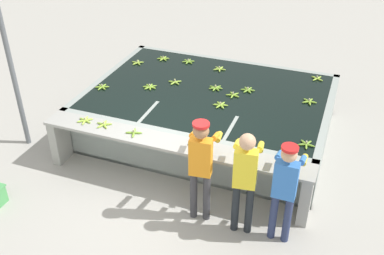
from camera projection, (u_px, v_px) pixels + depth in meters
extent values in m
plane|color=#A3A099|center=(167.00, 194.00, 7.39)|extent=(80.00, 80.00, 0.00)
cube|color=gray|center=(208.00, 129.00, 9.02)|extent=(4.54, 3.25, 0.06)
cube|color=gray|center=(179.00, 155.00, 7.56)|extent=(4.54, 0.12, 0.89)
cube|color=gray|center=(232.00, 79.00, 10.04)|extent=(4.54, 0.12, 0.89)
cube|color=gray|center=(110.00, 93.00, 9.46)|extent=(0.12, 3.25, 0.89)
cube|color=gray|center=(324.00, 133.00, 8.13)|extent=(0.12, 3.25, 0.89)
cube|color=black|center=(209.00, 110.00, 8.78)|extent=(4.30, 3.01, 0.83)
cube|color=gray|center=(150.00, 133.00, 8.15)|extent=(0.06, 0.80, 0.89)
cube|color=gray|center=(230.00, 150.00, 7.69)|extent=(0.06, 0.80, 0.89)
cube|color=#9E9E99|center=(171.00, 143.00, 7.11)|extent=(4.54, 0.45, 0.05)
cube|color=#9E9E99|center=(60.00, 140.00, 7.99)|extent=(0.16, 0.41, 0.84)
cube|color=#9E9E99|center=(306.00, 197.00, 6.69)|extent=(0.16, 0.41, 0.84)
cylinder|color=#38383D|center=(194.00, 195.00, 6.74)|extent=(0.11, 0.11, 0.84)
cylinder|color=#38383D|center=(207.00, 197.00, 6.69)|extent=(0.11, 0.11, 0.84)
cube|color=orange|center=(201.00, 157.00, 6.33)|extent=(0.34, 0.21, 0.59)
sphere|color=#9E704C|center=(201.00, 131.00, 6.10)|extent=(0.23, 0.23, 0.23)
cylinder|color=red|center=(201.00, 124.00, 6.04)|extent=(0.24, 0.24, 0.04)
cylinder|color=orange|center=(194.00, 134.00, 6.46)|extent=(0.12, 0.32, 0.18)
cylinder|color=gold|center=(198.00, 134.00, 6.75)|extent=(0.11, 0.21, 0.08)
cylinder|color=orange|center=(216.00, 137.00, 6.39)|extent=(0.12, 0.32, 0.18)
cylinder|color=gold|center=(219.00, 137.00, 6.69)|extent=(0.11, 0.21, 0.08)
cylinder|color=#1E2328|center=(235.00, 207.00, 6.50)|extent=(0.11, 0.11, 0.84)
cylinder|color=#1E2328|center=(249.00, 209.00, 6.46)|extent=(0.11, 0.11, 0.84)
cube|color=yellow|center=(245.00, 169.00, 6.10)|extent=(0.34, 0.21, 0.60)
sphere|color=tan|center=(247.00, 142.00, 5.87)|extent=(0.23, 0.23, 0.23)
cylinder|color=yellow|center=(237.00, 144.00, 6.22)|extent=(0.12, 0.32, 0.18)
cylinder|color=gold|center=(239.00, 144.00, 6.52)|extent=(0.11, 0.21, 0.08)
cylinder|color=yellow|center=(260.00, 147.00, 6.16)|extent=(0.12, 0.32, 0.18)
cylinder|color=gold|center=(261.00, 147.00, 6.46)|extent=(0.11, 0.21, 0.08)
cylinder|color=navy|center=(273.00, 216.00, 6.38)|extent=(0.11, 0.11, 0.80)
cylinder|color=navy|center=(287.00, 219.00, 6.32)|extent=(0.11, 0.11, 0.80)
cube|color=blue|center=(286.00, 180.00, 5.99)|extent=(0.32, 0.17, 0.57)
sphere|color=tan|center=(289.00, 154.00, 5.76)|extent=(0.22, 0.22, 0.22)
cylinder|color=red|center=(290.00, 148.00, 5.71)|extent=(0.23, 0.23, 0.04)
cylinder|color=blue|center=(279.00, 155.00, 6.13)|extent=(0.08, 0.31, 0.18)
cylinder|color=gold|center=(282.00, 155.00, 6.41)|extent=(0.09, 0.20, 0.08)
cylinder|color=blue|center=(303.00, 160.00, 6.03)|extent=(0.08, 0.31, 0.18)
cylinder|color=gold|center=(304.00, 160.00, 6.31)|extent=(0.09, 0.20, 0.08)
ellipsoid|color=#93BC3D|center=(135.00, 62.00, 9.68)|extent=(0.17, 0.05, 0.04)
ellipsoid|color=#93BC3D|center=(136.00, 63.00, 9.62)|extent=(0.10, 0.17, 0.04)
ellipsoid|color=#93BC3D|center=(138.00, 64.00, 9.62)|extent=(0.15, 0.14, 0.04)
ellipsoid|color=#93BC3D|center=(140.00, 62.00, 9.67)|extent=(0.16, 0.12, 0.04)
ellipsoid|color=#93BC3D|center=(138.00, 62.00, 9.70)|extent=(0.08, 0.17, 0.04)
cylinder|color=tan|center=(137.00, 61.00, 9.64)|extent=(0.03, 0.03, 0.04)
ellipsoid|color=#75A333|center=(186.00, 62.00, 9.70)|extent=(0.17, 0.11, 0.04)
ellipsoid|color=#75A333|center=(187.00, 62.00, 9.67)|extent=(0.04, 0.17, 0.04)
ellipsoid|color=#75A333|center=(190.00, 62.00, 9.67)|extent=(0.16, 0.12, 0.04)
ellipsoid|color=#75A333|center=(191.00, 61.00, 9.72)|extent=(0.17, 0.11, 0.04)
ellipsoid|color=#75A333|center=(189.00, 61.00, 9.75)|extent=(0.04, 0.17, 0.04)
ellipsoid|color=#75A333|center=(187.00, 61.00, 9.75)|extent=(0.16, 0.12, 0.04)
cylinder|color=tan|center=(188.00, 60.00, 9.69)|extent=(0.03, 0.03, 0.04)
ellipsoid|color=#7FAD33|center=(103.00, 88.00, 8.64)|extent=(0.16, 0.12, 0.04)
ellipsoid|color=#7FAD33|center=(105.00, 87.00, 8.69)|extent=(0.17, 0.11, 0.04)
ellipsoid|color=#7FAD33|center=(104.00, 86.00, 8.72)|extent=(0.05, 0.17, 0.04)
ellipsoid|color=#7FAD33|center=(101.00, 86.00, 8.72)|extent=(0.16, 0.12, 0.04)
ellipsoid|color=#7FAD33|center=(99.00, 87.00, 8.68)|extent=(0.17, 0.11, 0.04)
ellipsoid|color=#7FAD33|center=(100.00, 88.00, 8.64)|extent=(0.05, 0.17, 0.04)
cylinder|color=tan|center=(102.00, 85.00, 8.66)|extent=(0.03, 0.03, 0.04)
ellipsoid|color=#7FAD33|center=(235.00, 96.00, 8.38)|extent=(0.17, 0.09, 0.04)
ellipsoid|color=#7FAD33|center=(235.00, 94.00, 8.43)|extent=(0.13, 0.16, 0.04)
ellipsoid|color=#7FAD33|center=(232.00, 94.00, 8.45)|extent=(0.13, 0.16, 0.04)
ellipsoid|color=#7FAD33|center=(230.00, 95.00, 8.41)|extent=(0.17, 0.09, 0.04)
ellipsoid|color=#7FAD33|center=(232.00, 96.00, 8.36)|extent=(0.04, 0.17, 0.04)
cylinder|color=tan|center=(233.00, 93.00, 8.39)|extent=(0.03, 0.03, 0.04)
ellipsoid|color=#75A333|center=(303.00, 144.00, 7.01)|extent=(0.17, 0.11, 0.04)
ellipsoid|color=#75A333|center=(306.00, 146.00, 6.97)|extent=(0.06, 0.17, 0.04)
ellipsoid|color=#75A333|center=(310.00, 145.00, 6.99)|extent=(0.17, 0.06, 0.04)
ellipsoid|color=#75A333|center=(308.00, 143.00, 7.05)|extent=(0.11, 0.17, 0.04)
ellipsoid|color=#75A333|center=(304.00, 142.00, 7.06)|extent=(0.15, 0.15, 0.04)
cylinder|color=tan|center=(307.00, 142.00, 7.00)|extent=(0.03, 0.03, 0.04)
ellipsoid|color=#9EC642|center=(222.00, 69.00, 9.37)|extent=(0.17, 0.04, 0.04)
ellipsoid|color=#9EC642|center=(221.00, 68.00, 9.42)|extent=(0.08, 0.17, 0.04)
ellipsoid|color=#9EC642|center=(218.00, 68.00, 9.42)|extent=(0.16, 0.13, 0.04)
ellipsoid|color=#9EC642|center=(217.00, 69.00, 9.37)|extent=(0.16, 0.13, 0.04)
ellipsoid|color=#9EC642|center=(219.00, 70.00, 9.34)|extent=(0.09, 0.17, 0.04)
cylinder|color=tan|center=(219.00, 67.00, 9.37)|extent=(0.03, 0.03, 0.04)
ellipsoid|color=#7FAD33|center=(148.00, 86.00, 8.72)|extent=(0.16, 0.13, 0.04)
ellipsoid|color=#7FAD33|center=(147.00, 87.00, 8.69)|extent=(0.17, 0.08, 0.04)
ellipsoid|color=#7FAD33|center=(148.00, 88.00, 8.65)|extent=(0.10, 0.17, 0.04)
ellipsoid|color=#7FAD33|center=(150.00, 88.00, 8.64)|extent=(0.12, 0.17, 0.04)
ellipsoid|color=#7FAD33|center=(152.00, 88.00, 8.66)|extent=(0.17, 0.06, 0.04)
ellipsoid|color=#7FAD33|center=(152.00, 86.00, 8.70)|extent=(0.15, 0.14, 0.04)
ellipsoid|color=#7FAD33|center=(151.00, 86.00, 8.73)|extent=(0.05, 0.17, 0.04)
cylinder|color=tan|center=(150.00, 85.00, 8.67)|extent=(0.03, 0.03, 0.04)
ellipsoid|color=#75A333|center=(249.00, 91.00, 8.53)|extent=(0.14, 0.15, 0.04)
ellipsoid|color=#75A333|center=(251.00, 90.00, 8.57)|extent=(0.17, 0.06, 0.04)
ellipsoid|color=#75A333|center=(249.00, 89.00, 8.61)|extent=(0.09, 0.17, 0.04)
ellipsoid|color=#75A333|center=(246.00, 89.00, 8.62)|extent=(0.14, 0.15, 0.04)
ellipsoid|color=#75A333|center=(245.00, 90.00, 8.58)|extent=(0.17, 0.06, 0.04)
ellipsoid|color=#75A333|center=(246.00, 91.00, 8.54)|extent=(0.09, 0.17, 0.04)
cylinder|color=tan|center=(248.00, 88.00, 8.56)|extent=(0.03, 0.03, 0.04)
ellipsoid|color=#75A333|center=(214.00, 89.00, 8.61)|extent=(0.05, 0.17, 0.04)
ellipsoid|color=#75A333|center=(217.00, 89.00, 8.61)|extent=(0.15, 0.14, 0.04)
ellipsoid|color=#75A333|center=(218.00, 88.00, 8.64)|extent=(0.17, 0.06, 0.04)
ellipsoid|color=#75A333|center=(218.00, 87.00, 8.68)|extent=(0.12, 0.17, 0.04)
ellipsoid|color=#75A333|center=(215.00, 87.00, 8.70)|extent=(0.10, 0.17, 0.04)
ellipsoid|color=#75A333|center=(213.00, 87.00, 8.68)|extent=(0.17, 0.08, 0.04)
ellipsoid|color=#75A333|center=(213.00, 88.00, 8.64)|extent=(0.16, 0.13, 0.04)
cylinder|color=tan|center=(216.00, 86.00, 8.63)|extent=(0.03, 0.03, 0.04)
ellipsoid|color=#9EC642|center=(315.00, 78.00, 9.03)|extent=(0.17, 0.11, 0.04)
ellipsoid|color=#9EC642|center=(315.00, 79.00, 8.97)|extent=(0.11, 0.17, 0.04)
ellipsoid|color=#9EC642|center=(319.00, 79.00, 8.96)|extent=(0.17, 0.11, 0.04)
ellipsoid|color=#9EC642|center=(319.00, 78.00, 9.03)|extent=(0.11, 0.17, 0.04)
cylinder|color=tan|center=(317.00, 77.00, 8.98)|extent=(0.03, 0.03, 0.04)
ellipsoid|color=#8CB738|center=(219.00, 104.00, 8.12)|extent=(0.14, 0.15, 0.04)
ellipsoid|color=#8CB738|center=(217.00, 105.00, 8.08)|extent=(0.17, 0.07, 0.04)
ellipsoid|color=#8CB738|center=(219.00, 106.00, 8.04)|extent=(0.09, 0.17, 0.04)
ellipsoid|color=#8CB738|center=(222.00, 106.00, 8.04)|extent=(0.14, 0.15, 0.04)
ellipsoid|color=#8CB738|center=(223.00, 105.00, 8.07)|extent=(0.17, 0.07, 0.04)
ellipsoid|color=#8CB738|center=(222.00, 104.00, 8.11)|extent=(0.09, 0.17, 0.04)
cylinder|color=tan|center=(220.00, 103.00, 8.06)|extent=(0.03, 0.03, 0.04)
ellipsoid|color=#7FAD33|center=(310.00, 103.00, 8.14)|extent=(0.09, 0.17, 0.04)
ellipsoid|color=#7FAD33|center=(312.00, 102.00, 8.17)|extent=(0.17, 0.04, 0.04)
ellipsoid|color=#7FAD33|center=(310.00, 100.00, 8.22)|extent=(0.09, 0.17, 0.04)
ellipsoid|color=#7FAD33|center=(307.00, 100.00, 8.22)|extent=(0.16, 0.13, 0.04)
ellipsoid|color=#7FAD33|center=(306.00, 102.00, 8.17)|extent=(0.16, 0.13, 0.04)
cylinder|color=tan|center=(309.00, 100.00, 8.17)|extent=(0.03, 0.03, 0.04)
ellipsoid|color=#8CB738|center=(164.00, 59.00, 9.81)|extent=(0.16, 0.13, 0.04)
ellipsoid|color=#8CB738|center=(166.00, 58.00, 9.85)|extent=(0.17, 0.10, 0.04)
ellipsoid|color=#8CB738|center=(164.00, 58.00, 9.89)|extent=(0.06, 0.17, 0.04)
ellipsoid|color=#8CB738|center=(162.00, 58.00, 9.88)|extent=(0.16, 0.13, 0.04)
ellipsoid|color=#8CB738|center=(161.00, 59.00, 9.84)|extent=(0.17, 0.10, 0.04)
ellipsoid|color=#8CB738|center=(162.00, 59.00, 9.80)|extent=(0.06, 0.17, 0.04)
cylinder|color=tan|center=(163.00, 57.00, 9.83)|extent=(0.03, 0.03, 0.04)
ellipsoid|color=#93BC3D|center=(176.00, 83.00, 8.83)|extent=(0.16, 0.12, 0.04)
ellipsoid|color=#93BC3D|center=(177.00, 82.00, 8.88)|extent=(0.15, 0.14, 0.04)
ellipsoid|color=#93BC3D|center=(175.00, 81.00, 8.91)|extent=(0.10, 0.17, 0.04)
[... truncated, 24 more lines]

